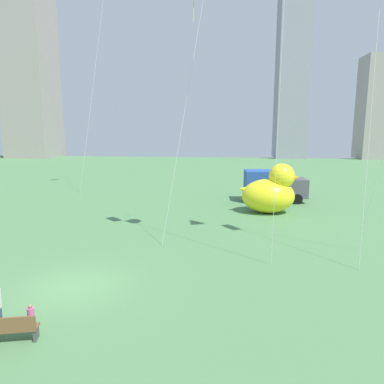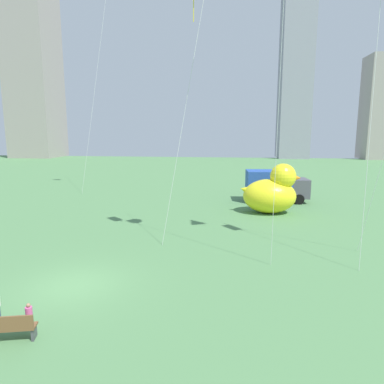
% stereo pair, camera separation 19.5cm
% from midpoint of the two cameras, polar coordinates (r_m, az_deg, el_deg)
% --- Properties ---
extents(ground_plane, '(140.00, 140.00, 0.00)m').
position_cam_midpoint_polar(ground_plane, '(16.02, -18.93, -14.32)').
color(ground_plane, '#51814E').
extents(park_bench, '(1.79, 0.85, 0.90)m').
position_cam_midpoint_polar(park_bench, '(12.85, -28.27, -19.02)').
color(park_bench, brown).
rests_on(park_bench, ground).
extents(person_child, '(0.22, 0.22, 0.92)m').
position_cam_midpoint_polar(person_child, '(13.20, -25.19, -17.82)').
color(person_child, silver).
rests_on(person_child, ground).
extents(giant_inflatable_duck, '(4.73, 3.03, 3.92)m').
position_cam_midpoint_polar(giant_inflatable_duck, '(28.05, 12.47, 0.02)').
color(giant_inflatable_duck, yellow).
rests_on(giant_inflatable_duck, ground).
extents(box_truck, '(5.62, 2.73, 2.85)m').
position_cam_midpoint_polar(box_truck, '(32.53, 12.98, 0.95)').
color(box_truck, '#264CA5').
rests_on(box_truck, ground).
extents(city_skyline, '(86.05, 13.58, 40.01)m').
position_cam_midpoint_polar(city_skyline, '(84.05, -5.36, 18.03)').
color(city_skyline, '#9E938C').
rests_on(city_skyline, ground).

